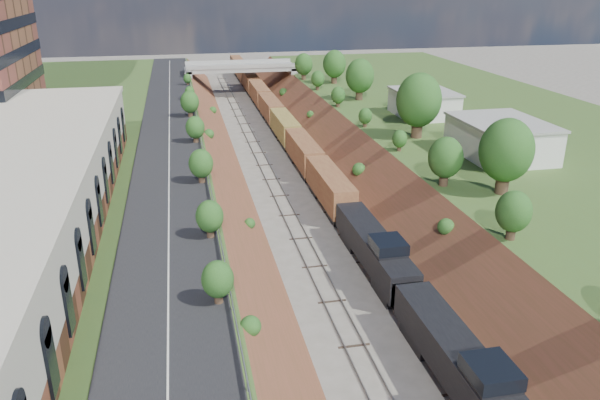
# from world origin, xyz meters

# --- Properties ---
(platform_left) EXTENTS (44.00, 180.00, 5.00)m
(platform_left) POSITION_xyz_m (-33.00, 60.00, 2.50)
(platform_left) COLOR #415B25
(platform_left) RESTS_ON ground
(platform_right) EXTENTS (44.00, 180.00, 5.00)m
(platform_right) POSITION_xyz_m (33.00, 60.00, 2.50)
(platform_right) COLOR #415B25
(platform_right) RESTS_ON ground
(embankment_left) EXTENTS (10.00, 180.00, 10.00)m
(embankment_left) POSITION_xyz_m (-11.00, 60.00, 0.00)
(embankment_left) COLOR brown
(embankment_left) RESTS_ON ground
(embankment_right) EXTENTS (10.00, 180.00, 10.00)m
(embankment_right) POSITION_xyz_m (11.00, 60.00, 0.00)
(embankment_right) COLOR brown
(embankment_right) RESTS_ON ground
(rail_left_track) EXTENTS (1.58, 180.00, 0.18)m
(rail_left_track) POSITION_xyz_m (-2.60, 60.00, 0.09)
(rail_left_track) COLOR gray
(rail_left_track) RESTS_ON ground
(rail_right_track) EXTENTS (1.58, 180.00, 0.18)m
(rail_right_track) POSITION_xyz_m (2.60, 60.00, 0.09)
(rail_right_track) COLOR gray
(rail_right_track) RESTS_ON ground
(road) EXTENTS (8.00, 180.00, 0.10)m
(road) POSITION_xyz_m (-15.50, 60.00, 5.05)
(road) COLOR black
(road) RESTS_ON platform_left
(guardrail) EXTENTS (0.10, 171.00, 0.70)m
(guardrail) POSITION_xyz_m (-11.40, 59.80, 5.55)
(guardrail) COLOR #99999E
(guardrail) RESTS_ON platform_left
(commercial_building) EXTENTS (14.30, 62.30, 7.00)m
(commercial_building) POSITION_xyz_m (-28.00, 38.00, 8.51)
(commercial_building) COLOR brown
(commercial_building) RESTS_ON platform_left
(overpass) EXTENTS (24.50, 8.30, 7.40)m
(overpass) POSITION_xyz_m (0.00, 122.00, 4.92)
(overpass) COLOR gray
(overpass) RESTS_ON ground
(white_building_near) EXTENTS (9.00, 12.00, 4.00)m
(white_building_near) POSITION_xyz_m (23.50, 52.00, 7.00)
(white_building_near) COLOR silver
(white_building_near) RESTS_ON platform_right
(white_building_far) EXTENTS (8.00, 10.00, 3.60)m
(white_building_far) POSITION_xyz_m (23.00, 74.00, 6.80)
(white_building_far) COLOR silver
(white_building_far) RESTS_ON platform_right
(tree_right_large) EXTENTS (5.25, 5.25, 7.61)m
(tree_right_large) POSITION_xyz_m (17.00, 40.00, 9.38)
(tree_right_large) COLOR #473323
(tree_right_large) RESTS_ON platform_right
(tree_left_crest) EXTENTS (2.45, 2.45, 3.55)m
(tree_left_crest) POSITION_xyz_m (-11.80, 20.00, 7.04)
(tree_left_crest) COLOR #473323
(tree_left_crest) RESTS_ON platform_left
(freight_train) EXTENTS (2.72, 168.61, 4.55)m
(freight_train) POSITION_xyz_m (2.60, 81.33, 2.43)
(freight_train) COLOR black
(freight_train) RESTS_ON ground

